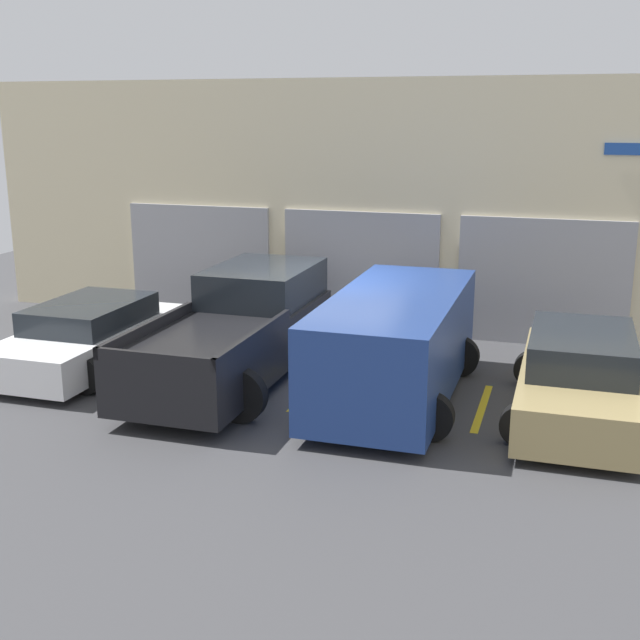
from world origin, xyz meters
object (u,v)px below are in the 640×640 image
at_px(sedan_white, 89,336).
at_px(sedan_side, 395,343).
at_px(pickup_truck, 239,330).
at_px(van_right, 579,379).

relative_size(sedan_white, sedan_side, 0.86).
distance_m(sedan_white, sedan_side, 5.75).
relative_size(pickup_truck, sedan_white, 1.30).
distance_m(sedan_white, van_right, 8.61).
relative_size(pickup_truck, sedan_side, 1.11).
bearing_deg(pickup_truck, sedan_white, -174.17).
relative_size(sedan_side, van_right, 1.15).
xyz_separation_m(sedan_white, van_right, (8.61, 0.00, 0.05)).
bearing_deg(sedan_white, pickup_truck, 5.83).
distance_m(sedan_side, van_right, 2.89).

